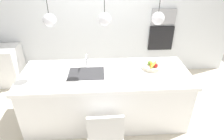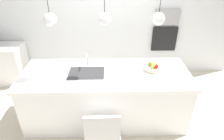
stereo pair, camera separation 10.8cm
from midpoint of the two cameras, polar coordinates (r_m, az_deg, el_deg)
The scene contains 12 objects.
floor at distance 3.59m, azimuth -2.52°, elevation -13.42°, with size 6.60×6.60×0.00m, color beige.
back_wall at distance 4.43m, azimuth -3.44°, elevation 14.53°, with size 6.00×0.10×2.60m, color white.
kitchen_island at distance 3.30m, azimuth -2.69°, elevation -7.63°, with size 2.65×1.00×0.91m.
sink_basin at distance 3.06m, azimuth -8.54°, elevation -1.12°, with size 0.56×0.40×0.02m, color #2D2D30.
faucet at distance 3.18m, azimuth -8.48°, elevation 3.13°, with size 0.02×0.17×0.22m.
fruit_bowl at distance 3.19m, azimuth 10.71°, elevation 1.03°, with size 0.30×0.30×0.16m.
microwave at distance 4.55m, azimuth 14.22°, elevation 15.01°, with size 0.54×0.08×0.34m, color #9E9EA3.
oven at distance 4.69m, azimuth 13.46°, elevation 9.11°, with size 0.56×0.08×0.56m, color black.
chair_near at distance 2.64m, azimuth -3.20°, elevation -17.90°, with size 0.47×0.43×0.89m.
pendant_light_left at distance 2.81m, azimuth -18.94°, elevation 13.70°, with size 0.18×0.18×0.78m.
pendant_light_center at distance 2.72m, azimuth -3.35°, elevation 14.68°, with size 0.18×0.18×0.78m.
pendant_light_right at distance 2.82m, azimuth 12.28°, elevation 14.63°, with size 0.18×0.18×0.78m.
Camera 1 is at (-0.06, -2.62, 2.46)m, focal length 31.15 mm.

